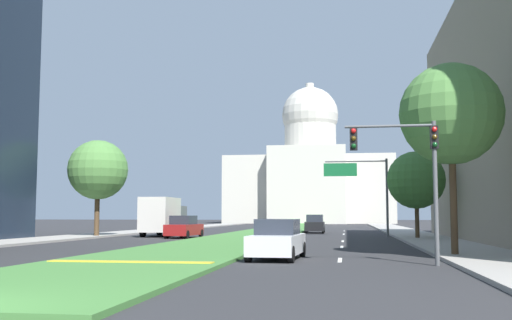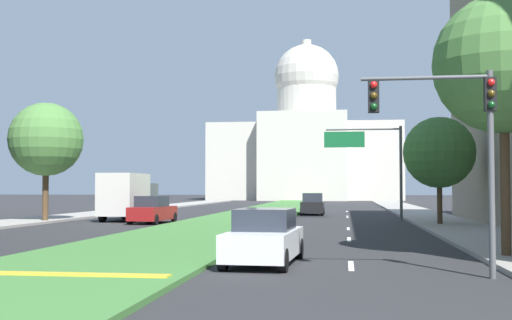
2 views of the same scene
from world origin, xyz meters
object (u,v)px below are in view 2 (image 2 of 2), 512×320
(traffic_light_near_right, at_px, (456,127))
(sedan_distant, at_px, (313,205))
(overhead_guide_sign, at_px, (372,153))
(street_tree_left_mid, at_px, (46,140))
(sedan_lead_stopped, at_px, (264,238))
(capitol_building, at_px, (307,148))
(sedan_midblock, at_px, (153,210))
(street_tree_right_mid, at_px, (439,153))
(street_tree_right_near, at_px, (503,64))
(box_truck_delivery, at_px, (128,196))

(traffic_light_near_right, xyz_separation_m, sedan_distant, (-5.43, 37.10, -2.96))
(overhead_guide_sign, height_order, street_tree_left_mid, street_tree_left_mid)
(traffic_light_near_right, distance_m, overhead_guide_sign, 28.88)
(sedan_lead_stopped, distance_m, sedan_distant, 34.79)
(overhead_guide_sign, bearing_deg, capitol_building, 96.69)
(traffic_light_near_right, distance_m, sedan_midblock, 27.55)
(traffic_light_near_right, distance_m, street_tree_right_mid, 22.42)
(capitol_building, distance_m, street_tree_right_mid, 84.38)
(overhead_guide_sign, bearing_deg, street_tree_right_near, -82.75)
(traffic_light_near_right, distance_m, sedan_lead_stopped, 6.41)
(overhead_guide_sign, distance_m, sedan_distant, 10.14)
(capitol_building, distance_m, sedan_lead_stopped, 103.69)
(sedan_midblock, xyz_separation_m, box_truck_delivery, (-2.67, 3.09, 0.87))
(overhead_guide_sign, bearing_deg, box_truck_delivery, -170.61)
(street_tree_right_mid, bearing_deg, sedan_midblock, 177.45)
(overhead_guide_sign, distance_m, sedan_midblock, 15.55)
(street_tree_right_near, xyz_separation_m, sedan_distant, (-7.63, 32.73, -5.30))
(traffic_light_near_right, distance_m, sedan_distant, 37.62)
(sedan_midblock, bearing_deg, street_tree_left_mid, -179.35)
(sedan_midblock, bearing_deg, sedan_lead_stopped, -64.97)
(capitol_building, bearing_deg, street_tree_left_mid, -98.29)
(sedan_midblock, bearing_deg, street_tree_right_near, -47.64)
(street_tree_right_near, relative_size, street_tree_right_mid, 1.31)
(traffic_light_near_right, bearing_deg, capitol_building, 95.37)
(street_tree_left_mid, bearing_deg, traffic_light_near_right, -46.29)
(sedan_lead_stopped, bearing_deg, street_tree_right_mid, 68.54)
(sedan_midblock, bearing_deg, box_truck_delivery, 130.86)
(traffic_light_near_right, relative_size, sedan_lead_stopped, 1.17)
(traffic_light_near_right, bearing_deg, street_tree_right_mid, 83.12)
(street_tree_left_mid, height_order, sedan_midblock, street_tree_left_mid)
(street_tree_right_mid, bearing_deg, street_tree_right_near, -91.58)
(overhead_guide_sign, relative_size, box_truck_delivery, 1.02)
(capitol_building, distance_m, sedan_distant, 69.13)
(overhead_guide_sign, xyz_separation_m, sedan_distant, (-4.51, 8.25, -3.80))
(street_tree_left_mid, bearing_deg, sedan_midblock, 0.65)
(street_tree_left_mid, distance_m, sedan_lead_stopped, 27.00)
(traffic_light_near_right, xyz_separation_m, sedan_midblock, (-14.82, 23.03, -2.99))
(traffic_light_near_right, relative_size, box_truck_delivery, 0.81)
(traffic_light_near_right, bearing_deg, sedan_lead_stopped, 155.80)
(overhead_guide_sign, distance_m, box_truck_delivery, 17.06)
(capitol_building, relative_size, sedan_distant, 7.41)
(street_tree_right_mid, bearing_deg, capitol_building, 98.61)
(capitol_building, relative_size, sedan_midblock, 7.73)
(street_tree_left_mid, relative_size, box_truck_delivery, 1.21)
(traffic_light_near_right, relative_size, overhead_guide_sign, 0.80)
(street_tree_left_mid, relative_size, sedan_lead_stopped, 1.74)
(sedan_midblock, relative_size, sedan_distant, 0.96)
(capitol_building, bearing_deg, traffic_light_near_right, -84.63)
(street_tree_right_mid, relative_size, sedan_midblock, 1.44)
(sedan_distant, bearing_deg, box_truck_delivery, -137.66)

